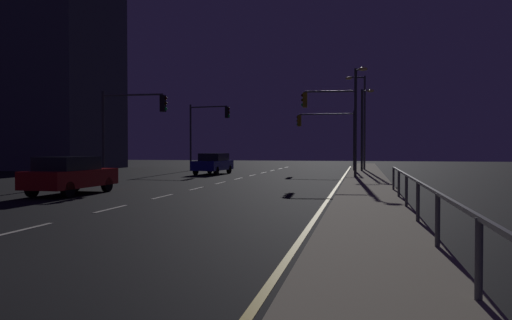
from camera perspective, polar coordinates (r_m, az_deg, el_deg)
The scene contains 14 objects.
ground_plane at distance 23.70m, azimuth -6.61°, elevation -3.27°, with size 112.00×112.00×0.00m, color black.
sidewalk_right at distance 22.42m, azimuth 12.97°, elevation -3.38°, with size 2.46×77.00×0.14m, color gray.
lane_markings_center at distance 27.03m, azimuth -4.19°, elevation -2.70°, with size 0.14×50.00×0.01m.
lane_edge_line at distance 27.43m, azimuth 9.77°, elevation -2.65°, with size 0.14×53.00×0.01m.
car at distance 21.53m, azimuth -20.95°, elevation -1.62°, with size 1.91×4.44×1.57m.
car_oncoming at distance 36.67m, azimuth -5.06°, elevation -0.38°, with size 2.08×4.50×1.57m.
traffic_light_far_right at distance 31.24m, azimuth 8.96°, elevation 5.32°, with size 3.48×0.56×5.65m.
traffic_light_far_left at distance 42.32m, azimuth -5.81°, elevation 4.23°, with size 3.81×0.77×5.79m.
traffic_light_overhead_east at distance 41.04m, azimuth 8.37°, elevation 3.77°, with size 4.90×0.44×4.93m.
traffic_light_mid_right at distance 29.12m, azimuth -14.49°, elevation 4.87°, with size 4.01×0.44×5.27m.
street_lamp_median at distance 42.92m, azimuth 12.32°, elevation 5.30°, with size 1.71×0.90×8.06m.
street_lamp_far_end at distance 40.08m, azimuth 12.52°, elevation 4.43°, with size 1.01×1.33×6.57m.
street_lamp_corner at distance 32.55m, azimuth 11.76°, elevation 5.64°, with size 0.84×1.50×7.05m.
barrier_fence at distance 12.35m, azimuth 18.49°, elevation -3.42°, with size 0.09×18.89×0.98m.
Camera 1 is at (7.69, -4.84, 1.88)m, focal length 34.07 mm.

